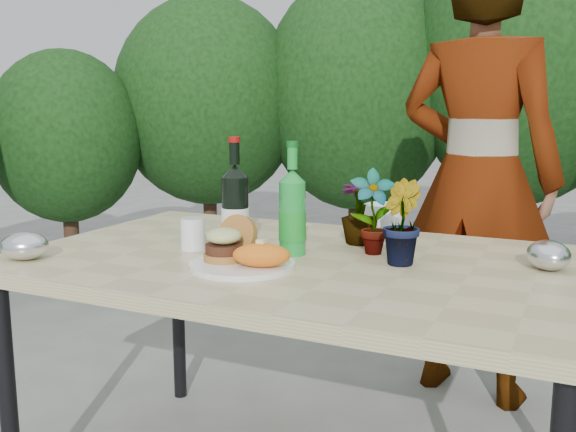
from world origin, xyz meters
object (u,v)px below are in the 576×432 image
at_px(wine_bottle, 235,210).
at_px(patio_table, 300,276).
at_px(dinner_plate, 242,265).
at_px(person, 478,178).

bearing_deg(wine_bottle, patio_table, 26.21).
bearing_deg(wine_bottle, dinner_plate, -37.27).
bearing_deg(dinner_plate, wine_bottle, 124.79).
relative_size(patio_table, wine_bottle, 4.76).
bearing_deg(person, wine_bottle, 71.55).
height_order(patio_table, wine_bottle, wine_bottle).
bearing_deg(person, patio_table, 80.39).
height_order(dinner_plate, person, person).
distance_m(patio_table, dinner_plate, 0.21).
bearing_deg(wine_bottle, person, 79.82).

